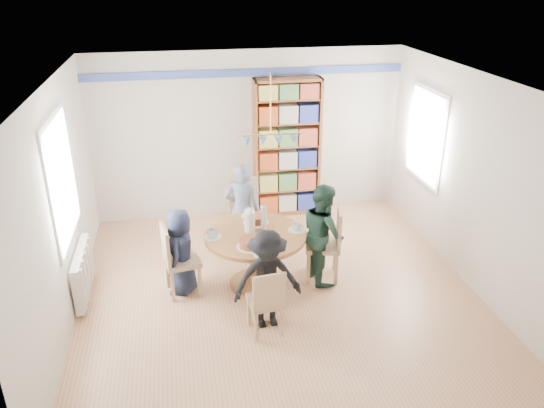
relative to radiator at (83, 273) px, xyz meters
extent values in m
plane|color=tan|center=(2.42, -0.30, -0.35)|extent=(5.00, 5.00, 0.00)
plane|color=white|center=(2.42, -0.30, 2.35)|extent=(5.00, 5.00, 0.00)
plane|color=beige|center=(2.42, 2.20, 1.00)|extent=(5.00, 0.00, 5.00)
plane|color=beige|center=(2.42, -2.80, 1.00)|extent=(5.00, 0.00, 5.00)
plane|color=beige|center=(-0.08, -0.30, 1.00)|extent=(0.00, 5.00, 5.00)
plane|color=beige|center=(4.92, -0.30, 1.00)|extent=(0.00, 5.00, 5.00)
cube|color=#384E9A|center=(2.42, 2.18, 2.00)|extent=(5.00, 0.02, 0.12)
cube|color=white|center=(-0.07, 0.00, 1.25)|extent=(0.03, 1.32, 1.52)
cube|color=white|center=(-0.05, 0.00, 1.25)|extent=(0.01, 1.20, 1.40)
cube|color=white|center=(4.90, 1.00, 1.20)|extent=(0.03, 1.12, 1.42)
cube|color=white|center=(4.88, 1.00, 1.20)|extent=(0.01, 1.00, 1.30)
cylinder|color=gold|center=(2.42, 0.20, 1.98)|extent=(0.01, 0.01, 0.75)
cylinder|color=gold|center=(2.42, 0.20, 1.60)|extent=(0.80, 0.02, 0.02)
cone|color=#4683C4|center=(2.12, 0.20, 1.52)|extent=(0.11, 0.11, 0.10)
cone|color=#4683C4|center=(2.32, 0.20, 1.52)|extent=(0.11, 0.11, 0.10)
cone|color=#4683C4|center=(2.52, 0.20, 1.52)|extent=(0.11, 0.11, 0.10)
cone|color=#4683C4|center=(2.72, 0.20, 1.52)|extent=(0.11, 0.11, 0.10)
cube|color=silver|center=(0.00, 0.00, 0.00)|extent=(0.10, 1.00, 0.60)
cube|color=silver|center=(0.06, -0.40, 0.00)|extent=(0.02, 0.06, 0.56)
cube|color=silver|center=(0.06, -0.20, 0.00)|extent=(0.02, 0.06, 0.56)
cube|color=silver|center=(0.06, 0.00, 0.00)|extent=(0.02, 0.06, 0.56)
cube|color=silver|center=(0.06, 0.20, 0.00)|extent=(0.02, 0.06, 0.56)
cube|color=silver|center=(0.06, 0.40, 0.00)|extent=(0.02, 0.06, 0.56)
cylinder|color=brown|center=(2.16, -0.11, 0.37)|extent=(1.30, 1.30, 0.05)
cylinder|color=brown|center=(2.16, -0.11, 0.00)|extent=(0.16, 0.16, 0.70)
cylinder|color=brown|center=(2.16, -0.11, -0.33)|extent=(0.70, 0.70, 0.04)
cube|color=tan|center=(1.23, -0.11, 0.10)|extent=(0.49, 0.49, 0.05)
cube|color=tan|center=(1.04, -0.15, 0.35)|extent=(0.11, 0.42, 0.50)
cube|color=tan|center=(1.43, -0.25, -0.13)|extent=(0.05, 0.05, 0.43)
cube|color=tan|center=(1.36, 0.08, -0.13)|extent=(0.05, 0.05, 0.43)
cube|color=tan|center=(1.09, -0.31, -0.13)|extent=(0.05, 0.05, 0.43)
cube|color=tan|center=(1.03, 0.02, -0.13)|extent=(0.05, 0.05, 0.43)
cube|color=tan|center=(3.07, -0.08, 0.13)|extent=(0.54, 0.54, 0.05)
cube|color=tan|center=(3.26, -0.13, 0.39)|extent=(0.15, 0.44, 0.53)
cube|color=tan|center=(2.93, 0.14, -0.12)|extent=(0.05, 0.05, 0.46)
cube|color=tan|center=(2.85, -0.21, -0.12)|extent=(0.05, 0.05, 0.46)
cube|color=tan|center=(3.28, 0.05, -0.12)|extent=(0.05, 0.05, 0.46)
cube|color=tan|center=(3.20, -0.30, -0.12)|extent=(0.05, 0.05, 0.46)
cube|color=tan|center=(2.22, 0.87, 0.14)|extent=(0.56, 0.56, 0.05)
cube|color=tan|center=(2.17, 1.07, 0.42)|extent=(0.46, 0.15, 0.55)
cube|color=tan|center=(2.08, 0.64, -0.11)|extent=(0.05, 0.05, 0.47)
cube|color=tan|center=(2.45, 0.73, -0.11)|extent=(0.05, 0.05, 0.47)
cube|color=tan|center=(1.99, 1.00, -0.11)|extent=(0.05, 0.05, 0.47)
cube|color=tan|center=(2.35, 1.09, -0.11)|extent=(0.05, 0.05, 0.47)
cube|color=tan|center=(2.12, -1.09, 0.05)|extent=(0.42, 0.42, 0.04)
cube|color=tan|center=(2.14, -1.26, 0.27)|extent=(0.38, 0.08, 0.44)
cube|color=tan|center=(2.25, -0.93, -0.16)|extent=(0.04, 0.04, 0.38)
cube|color=tan|center=(1.95, -0.96, -0.16)|extent=(0.04, 0.04, 0.38)
cube|color=tan|center=(2.29, -1.23, -0.16)|extent=(0.04, 0.04, 0.38)
cube|color=tan|center=(1.99, -1.26, -0.16)|extent=(0.04, 0.04, 0.38)
imported|color=#181F34|center=(1.22, -0.08, 0.22)|extent=(0.51, 0.64, 1.14)
imported|color=#1A352A|center=(3.05, -0.10, 0.32)|extent=(0.58, 0.71, 1.35)
imported|color=gray|center=(2.11, 0.77, 0.34)|extent=(0.56, 0.43, 1.38)
imported|color=black|center=(2.16, -0.98, 0.26)|extent=(0.81, 0.49, 1.22)
cube|color=brown|center=(2.50, 2.04, 0.79)|extent=(0.04, 0.32, 2.27)
cube|color=brown|center=(3.54, 2.04, 0.79)|extent=(0.04, 0.32, 2.27)
cube|color=brown|center=(3.02, 2.04, 1.90)|extent=(1.08, 0.32, 0.04)
cube|color=brown|center=(3.02, 2.04, -0.32)|extent=(1.08, 0.32, 0.06)
cube|color=brown|center=(3.02, 2.19, 0.79)|extent=(1.08, 0.02, 2.27)
cube|color=brown|center=(3.02, 2.04, 0.08)|extent=(1.02, 0.30, 0.03)
cube|color=brown|center=(3.02, 2.04, 0.46)|extent=(1.02, 0.30, 0.03)
cube|color=brown|center=(3.02, 2.04, 0.84)|extent=(1.02, 0.30, 0.03)
cube|color=brown|center=(3.02, 2.04, 1.22)|extent=(1.02, 0.30, 0.03)
cube|color=brown|center=(3.02, 2.04, 1.60)|extent=(1.02, 0.30, 0.03)
cube|color=#A84019|center=(2.70, 2.02, -0.14)|extent=(0.30, 0.24, 0.28)
cube|color=beige|center=(3.02, 2.02, -0.14)|extent=(0.30, 0.24, 0.28)
cube|color=navy|center=(3.35, 2.02, -0.14)|extent=(0.30, 0.24, 0.28)
cube|color=#C8B750|center=(2.70, 2.02, 0.24)|extent=(0.30, 0.24, 0.28)
cube|color=#4A7641|center=(3.02, 2.02, 0.24)|extent=(0.30, 0.24, 0.28)
cube|color=#9B3E2A|center=(3.35, 2.02, 0.24)|extent=(0.30, 0.24, 0.28)
cube|color=#A84019|center=(2.70, 2.02, 0.62)|extent=(0.30, 0.24, 0.28)
cube|color=beige|center=(3.02, 2.02, 0.62)|extent=(0.30, 0.24, 0.28)
cube|color=navy|center=(3.35, 2.02, 0.62)|extent=(0.30, 0.24, 0.28)
cube|color=#C8B750|center=(2.70, 2.02, 0.99)|extent=(0.30, 0.24, 0.28)
cube|color=#4A7641|center=(3.02, 2.02, 0.99)|extent=(0.30, 0.24, 0.28)
cube|color=#9B3E2A|center=(3.35, 2.02, 0.99)|extent=(0.30, 0.24, 0.28)
cube|color=#A84019|center=(2.70, 2.02, 1.37)|extent=(0.30, 0.24, 0.28)
cube|color=beige|center=(3.02, 2.02, 1.37)|extent=(0.30, 0.24, 0.28)
cube|color=navy|center=(3.35, 2.02, 1.37)|extent=(0.30, 0.24, 0.28)
cube|color=#C8B750|center=(2.70, 2.02, 1.73)|extent=(0.30, 0.24, 0.24)
cube|color=#4A7641|center=(3.02, 2.02, 1.73)|extent=(0.30, 0.24, 0.24)
cube|color=#9B3E2A|center=(3.35, 2.02, 1.73)|extent=(0.30, 0.24, 0.24)
cylinder|color=white|center=(2.11, -0.03, 0.53)|extent=(0.13, 0.13, 0.27)
sphere|color=white|center=(2.11, -0.03, 0.67)|extent=(0.10, 0.10, 0.10)
cylinder|color=silver|center=(2.29, 0.02, 0.56)|extent=(0.08, 0.08, 0.31)
cylinder|color=#4683C4|center=(2.29, 0.02, 0.72)|extent=(0.03, 0.03, 0.03)
cylinder|color=white|center=(2.22, 0.20, 0.41)|extent=(0.33, 0.33, 0.01)
cylinder|color=brown|center=(2.22, 0.20, 0.46)|extent=(0.27, 0.27, 0.10)
cylinder|color=white|center=(2.05, -0.45, 0.41)|extent=(0.33, 0.33, 0.01)
cylinder|color=brown|center=(2.05, -0.45, 0.46)|extent=(0.27, 0.27, 0.10)
cylinder|color=white|center=(1.63, -0.11, 0.41)|extent=(0.22, 0.22, 0.01)
imported|color=white|center=(1.63, -0.11, 0.45)|extent=(0.14, 0.14, 0.11)
cylinder|color=white|center=(2.70, -0.11, 0.41)|extent=(0.22, 0.22, 0.01)
imported|color=white|center=(2.70, -0.11, 0.45)|extent=(0.11, 0.11, 0.10)
cylinder|color=white|center=(2.16, 0.42, 0.41)|extent=(0.22, 0.22, 0.01)
imported|color=white|center=(2.16, 0.42, 0.45)|extent=(0.14, 0.14, 0.11)
cylinder|color=white|center=(2.16, -0.65, 0.41)|extent=(0.22, 0.22, 0.01)
imported|color=white|center=(2.16, -0.65, 0.45)|extent=(0.11, 0.11, 0.10)
camera|label=1|loc=(1.28, -6.01, 3.49)|focal=35.00mm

